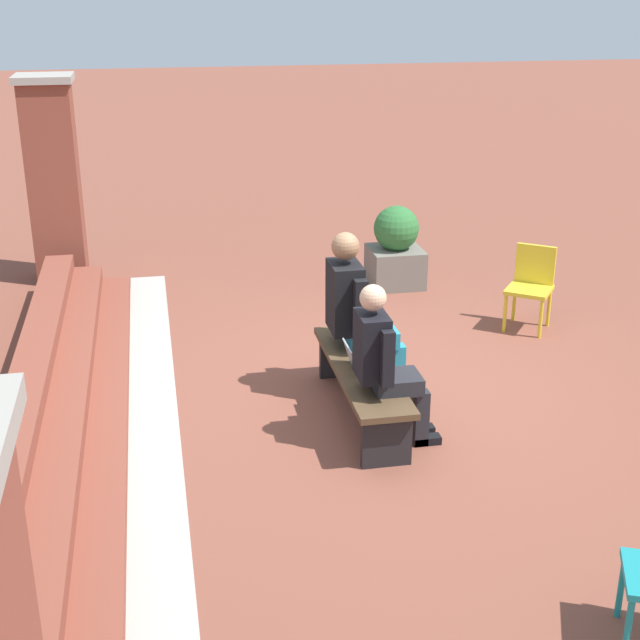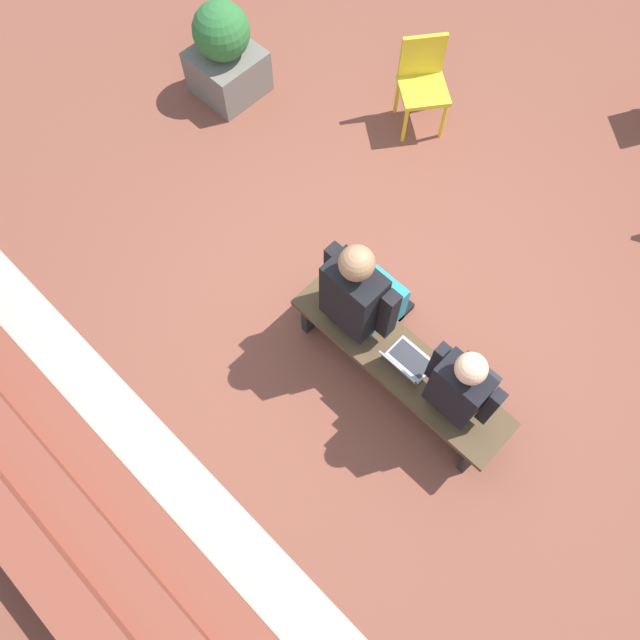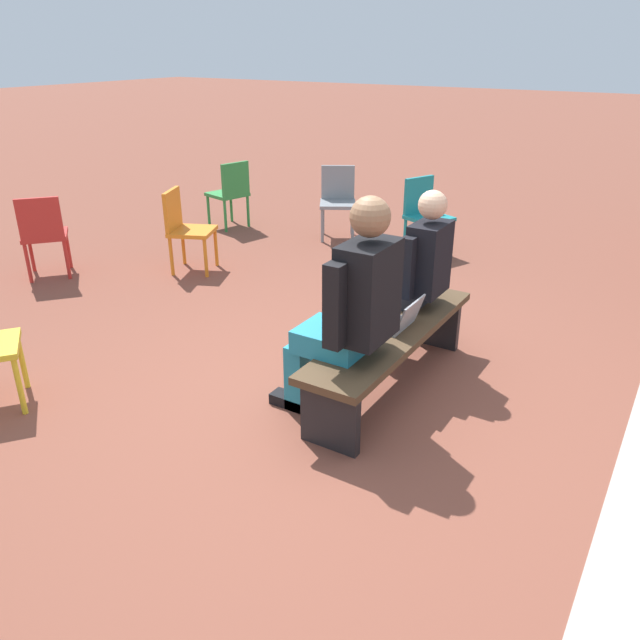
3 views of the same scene
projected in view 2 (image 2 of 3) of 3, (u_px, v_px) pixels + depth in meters
ground_plane at (372, 333)px, 5.03m from camera, size 60.00×60.00×0.00m
concrete_strip at (236, 543)px, 4.34m from camera, size 8.01×0.40×0.01m
brick_steps at (145, 630)px, 3.96m from camera, size 7.21×0.90×0.45m
bench at (399, 365)px, 4.53m from camera, size 1.80×0.44×0.45m
person_student at (464, 385)px, 4.10m from camera, size 0.51×0.65×1.30m
person_adult at (364, 294)px, 4.33m from camera, size 0.60×0.76×1.44m
laptop at (406, 363)px, 4.38m from camera, size 0.32×0.29×0.21m
plastic_chair_near_bench_left at (423, 79)px, 5.56m from camera, size 0.59×0.59×0.84m
planter at (225, 53)px, 5.75m from camera, size 0.60×0.60×0.94m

